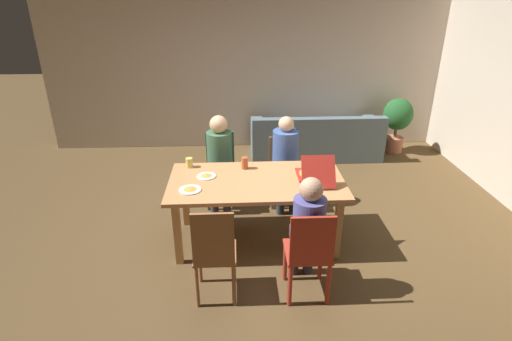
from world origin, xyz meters
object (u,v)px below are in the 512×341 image
Objects in this scene: pizza_box_0 at (314,174)px; couch at (316,141)px; chair_3 at (214,252)px; plate_0 at (206,176)px; potted_plant at (397,119)px; plate_1 at (190,189)px; chair_0 at (284,167)px; person_1 at (220,155)px; chair_2 at (309,253)px; person_0 at (286,155)px; drinking_glass_0 at (189,163)px; drinking_glass_1 at (245,163)px; dining_table at (256,187)px; chair_1 at (220,166)px; person_2 at (308,225)px.

couch is (0.50, 2.44, -0.53)m from pizza_box_0.
chair_3 is 4.69× the size of plate_0.
plate_0 is 4.01m from potted_plant.
plate_1 is 0.24× the size of potted_plant.
chair_0 is 0.71× the size of person_1.
pizza_box_0 is (1.05, 0.99, 0.27)m from chair_3.
person_1 is 1.30× the size of chair_2.
person_0 is 1.82m from chair_2.
pizza_box_0 is 4.81× the size of drinking_glass_0.
couch is 2.28× the size of potted_plant.
chair_0 is 0.91m from drinking_glass_1.
chair_0 is 1.67m from couch.
potted_plant reaches higher than couch.
dining_table is 0.73m from plate_1.
chair_1 reaches higher than chair_2.
plate_0 is at bearing -141.01° from potted_plant.
couch is at bearing 77.78° from person_2.
drinking_glass_1 is at bearing 76.58° from chair_3.
person_0 is at bearing 64.78° from chair_3.
person_1 is at bearing 75.61° from plate_1.
plate_0 is at bearing -154.97° from drinking_glass_1.
chair_1 is 0.92m from plate_0.
chair_3 reaches higher than chair_0.
chair_1 is at bearing -151.08° from potted_plant.
chair_2 is at bearing -101.72° from couch.
plate_1 is at bearing -102.80° from chair_1.
chair_3 is 1.47m from pizza_box_0.
person_0 is at bearing 43.56° from drinking_glass_1.
drinking_glass_1 is at bearing 112.56° from chair_2.
dining_table is at bearing 113.00° from chair_2.
plate_1 is 3.27m from couch.
chair_3 is 0.84m from plate_1.
person_2 is at bearing -65.13° from chair_1.
chair_2 is at bearing -90.00° from person_2.
plate_0 is 0.10× the size of couch.
plate_0 is at bearing 65.22° from plate_1.
chair_0 reaches higher than couch.
person_1 reaches higher than drinking_glass_0.
chair_1 is at bearing 137.59° from pizza_box_0.
pizza_box_0 is 1.18m from plate_0.
chair_0 is 0.72× the size of person_0.
pizza_box_0 is (0.63, 0.02, 0.13)m from dining_table.
chair_0 reaches higher than plate_1.
couch is at bearing 64.53° from chair_0.
person_0 is 0.98× the size of person_1.
plate_0 is (-0.12, -0.87, 0.26)m from chair_1.
couch is at bearing 59.73° from drinking_glass_1.
person_2 is 5.74× the size of plate_0.
pizza_box_0 is 2.55m from couch.
chair_1 is 0.25m from person_1.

